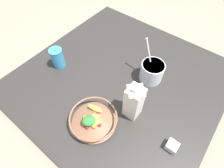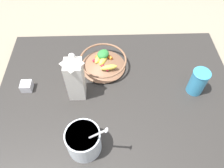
{
  "view_description": "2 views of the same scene",
  "coord_description": "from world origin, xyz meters",
  "px_view_note": "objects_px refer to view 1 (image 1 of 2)",
  "views": [
    {
      "loc": [
        0.36,
        -0.55,
        0.88
      ],
      "look_at": [
        0.01,
        -0.1,
        0.09
      ],
      "focal_mm": 28.0,
      "sensor_mm": 36.0,
      "label": 1
    },
    {
      "loc": [
        0.04,
        0.44,
        0.9
      ],
      "look_at": [
        0.02,
        -0.14,
        0.12
      ],
      "focal_mm": 35.0,
      "sensor_mm": 36.0,
      "label": 2
    }
  ],
  "objects_px": {
    "yogurt_tub": "(152,71)",
    "drinking_cup": "(58,58)",
    "spice_jar": "(172,146)",
    "fruit_bowl": "(93,119)",
    "milk_carton": "(134,100)"
  },
  "relations": [
    {
      "from": "yogurt_tub",
      "to": "drinking_cup",
      "type": "xyz_separation_m",
      "value": [
        -0.51,
        -0.27,
        0.0
      ]
    },
    {
      "from": "milk_carton",
      "to": "yogurt_tub",
      "type": "height_order",
      "value": "milk_carton"
    },
    {
      "from": "yogurt_tub",
      "to": "spice_jar",
      "type": "distance_m",
      "value": 0.42
    },
    {
      "from": "fruit_bowl",
      "to": "drinking_cup",
      "type": "height_order",
      "value": "drinking_cup"
    },
    {
      "from": "fruit_bowl",
      "to": "spice_jar",
      "type": "distance_m",
      "value": 0.39
    },
    {
      "from": "milk_carton",
      "to": "yogurt_tub",
      "type": "relative_size",
      "value": 1.06
    },
    {
      "from": "yogurt_tub",
      "to": "drinking_cup",
      "type": "height_order",
      "value": "yogurt_tub"
    },
    {
      "from": "fruit_bowl",
      "to": "drinking_cup",
      "type": "bearing_deg",
      "value": 159.65
    },
    {
      "from": "milk_carton",
      "to": "drinking_cup",
      "type": "bearing_deg",
      "value": -179.68
    },
    {
      "from": "yogurt_tub",
      "to": "spice_jar",
      "type": "xyz_separation_m",
      "value": [
        0.29,
        -0.3,
        -0.05
      ]
    },
    {
      "from": "fruit_bowl",
      "to": "yogurt_tub",
      "type": "relative_size",
      "value": 1.01
    },
    {
      "from": "fruit_bowl",
      "to": "spice_jar",
      "type": "height_order",
      "value": "fruit_bowl"
    },
    {
      "from": "yogurt_tub",
      "to": "drinking_cup",
      "type": "relative_size",
      "value": 1.81
    },
    {
      "from": "milk_carton",
      "to": "yogurt_tub",
      "type": "bearing_deg",
      "value": 99.51
    },
    {
      "from": "yogurt_tub",
      "to": "fruit_bowl",
      "type": "bearing_deg",
      "value": -100.11
    }
  ]
}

